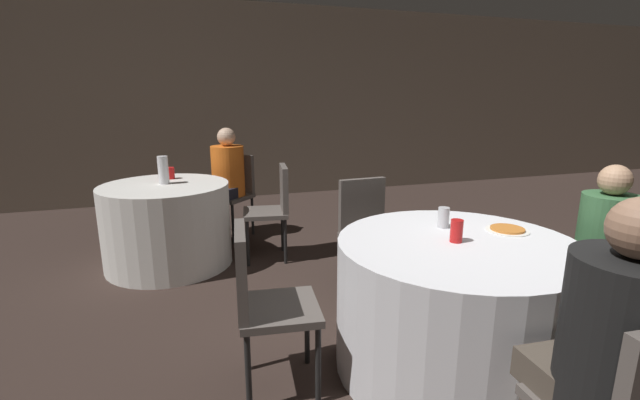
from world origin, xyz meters
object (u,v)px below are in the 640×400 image
(chair_far_east, at_px, (275,203))
(bottle_far, at_px, (163,170))
(table_near, at_px, (453,305))
(chair_far_northeast, at_px, (234,187))
(table_far, at_px, (168,225))
(person_black_shirt, at_px, (599,360))
(soda_can_red, at_px, (457,231))
(soda_can_silver, at_px, (443,218))
(chair_near_west, at_px, (261,294))
(pizza_plate_near, at_px, (507,229))
(chair_near_north, at_px, (367,225))
(chair_near_east, at_px, (614,261))
(person_orange_shirt, at_px, (225,184))
(person_green_jacket, at_px, (591,259))

(chair_far_east, bearing_deg, bottle_far, 88.25)
(table_near, relative_size, chair_far_northeast, 1.47)
(table_far, relative_size, chair_far_northeast, 1.26)
(person_black_shirt, relative_size, soda_can_red, 9.92)
(chair_far_east, bearing_deg, chair_far_northeast, 26.69)
(table_far, distance_m, soda_can_silver, 2.49)
(table_far, distance_m, chair_near_west, 2.04)
(person_black_shirt, bearing_deg, table_far, 120.55)
(pizza_plate_near, xyz_separation_m, soda_can_red, (-0.40, -0.07, 0.05))
(table_near, relative_size, chair_near_north, 1.47)
(person_black_shirt, height_order, pizza_plate_near, person_black_shirt)
(soda_can_red, bearing_deg, table_near, -9.54)
(chair_far_northeast, height_order, bottle_far, bottle_far)
(pizza_plate_near, bearing_deg, table_near, -168.96)
(chair_near_north, distance_m, chair_near_east, 1.59)
(chair_near_west, bearing_deg, chair_near_east, 91.14)
(chair_near_east, xyz_separation_m, bottle_far, (-2.60, 2.21, 0.33))
(soda_can_silver, xyz_separation_m, bottle_far, (-1.61, 1.88, 0.06))
(soda_can_red, bearing_deg, person_orange_shirt, 109.81)
(person_orange_shirt, bearing_deg, pizza_plate_near, 162.72)
(chair_near_north, xyz_separation_m, person_orange_shirt, (-0.92, 1.61, 0.07))
(person_black_shirt, bearing_deg, pizza_plate_near, 69.48)
(person_orange_shirt, height_order, bottle_far, person_orange_shirt)
(chair_near_west, xyz_separation_m, chair_far_northeast, (0.19, 2.65, 0.00))
(chair_near_west, relative_size, person_orange_shirt, 0.75)
(chair_far_east, distance_m, pizza_plate_near, 2.13)
(table_near, bearing_deg, chair_near_north, 93.22)
(table_near, xyz_separation_m, person_black_shirt, (-0.07, -0.90, 0.25))
(table_near, height_order, bottle_far, bottle_far)
(chair_near_north, xyz_separation_m, soda_can_silver, (0.13, -0.81, 0.27))
(chair_near_north, bearing_deg, chair_far_northeast, -68.22)
(table_near, distance_m, chair_near_north, 1.07)
(pizza_plate_near, bearing_deg, bottle_far, 133.25)
(chair_near_west, distance_m, person_orange_shirt, 2.55)
(table_near, bearing_deg, person_orange_shirt, 110.07)
(chair_far_northeast, bearing_deg, chair_near_east, 168.85)
(chair_near_east, xyz_separation_m, soda_can_silver, (-0.99, 0.33, 0.27))
(pizza_plate_near, bearing_deg, chair_near_west, 177.96)
(table_near, bearing_deg, chair_far_northeast, 107.26)
(chair_far_east, relative_size, person_green_jacket, 0.78)
(table_near, height_order, chair_near_east, chair_near_east)
(chair_far_northeast, height_order, chair_far_east, same)
(chair_near_west, height_order, bottle_far, bottle_far)
(person_green_jacket, xyz_separation_m, person_black_shirt, (-0.95, -0.83, 0.06))
(person_green_jacket, distance_m, pizza_plate_near, 0.55)
(chair_far_east, bearing_deg, person_black_shirt, -161.16)
(chair_near_east, height_order, soda_can_red, chair_near_east)
(person_black_shirt, xyz_separation_m, bottle_far, (-1.48, 3.03, 0.24))
(table_near, height_order, soda_can_silver, soda_can_silver)
(person_orange_shirt, distance_m, soda_can_silver, 2.65)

